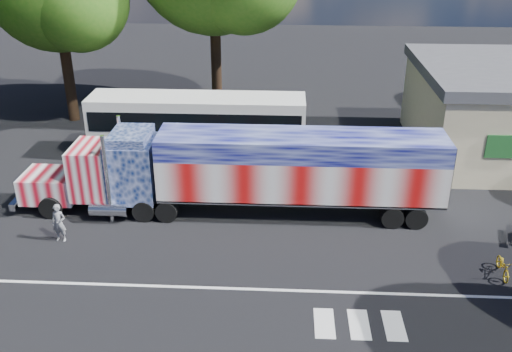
{
  "coord_description": "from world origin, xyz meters",
  "views": [
    {
      "loc": [
        1.26,
        -20.59,
        13.13
      ],
      "look_at": [
        0.0,
        3.0,
        1.9
      ],
      "focal_mm": 40.0,
      "sensor_mm": 36.0,
      "label": 1
    }
  ],
  "objects_px": {
    "semi_truck": "(247,170)",
    "bicycle": "(503,266)",
    "coach_bus": "(198,125)",
    "woman": "(59,223)"
  },
  "relations": [
    {
      "from": "coach_bus",
      "to": "woman",
      "type": "height_order",
      "value": "coach_bus"
    },
    {
      "from": "semi_truck",
      "to": "bicycle",
      "type": "distance_m",
      "value": 11.45
    },
    {
      "from": "semi_truck",
      "to": "woman",
      "type": "bearing_deg",
      "value": -159.31
    },
    {
      "from": "semi_truck",
      "to": "coach_bus",
      "type": "bearing_deg",
      "value": 116.1
    },
    {
      "from": "woman",
      "to": "bicycle",
      "type": "bearing_deg",
      "value": 2.66
    },
    {
      "from": "semi_truck",
      "to": "coach_bus",
      "type": "xyz_separation_m",
      "value": [
        -3.25,
        6.64,
        -0.35
      ]
    },
    {
      "from": "coach_bus",
      "to": "semi_truck",
      "type": "bearing_deg",
      "value": -63.9
    },
    {
      "from": "semi_truck",
      "to": "bicycle",
      "type": "relative_size",
      "value": 12.75
    },
    {
      "from": "semi_truck",
      "to": "woman",
      "type": "distance_m",
      "value": 8.51
    },
    {
      "from": "woman",
      "to": "bicycle",
      "type": "height_order",
      "value": "woman"
    }
  ]
}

